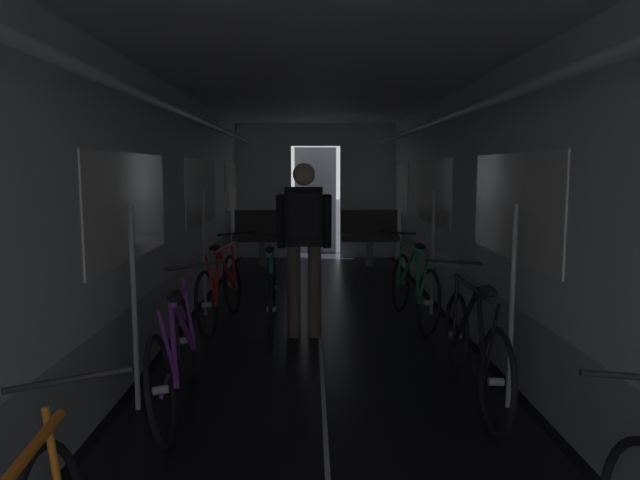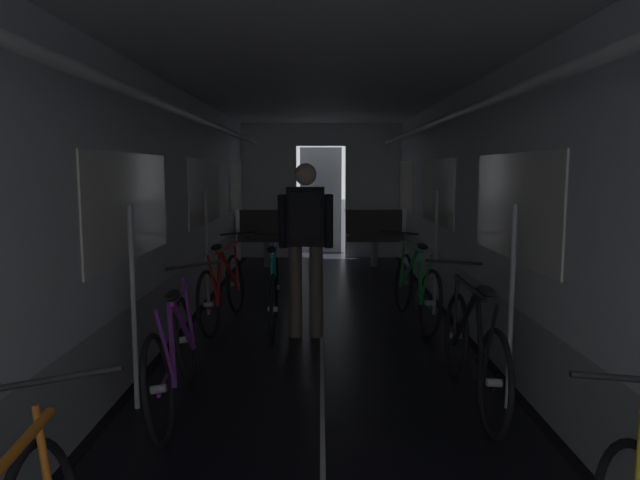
{
  "view_description": "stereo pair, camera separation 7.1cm",
  "coord_description": "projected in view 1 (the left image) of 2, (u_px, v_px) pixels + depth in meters",
  "views": [
    {
      "loc": [
        -0.09,
        -1.76,
        1.63
      ],
      "look_at": [
        0.0,
        3.86,
        0.95
      ],
      "focal_mm": 32.95,
      "sensor_mm": 36.0,
      "label": 1
    },
    {
      "loc": [
        -0.02,
        -1.76,
        1.63
      ],
      "look_at": [
        0.0,
        3.86,
        0.95
      ],
      "focal_mm": 32.95,
      "sensor_mm": 36.0,
      "label": 2
    }
  ],
  "objects": [
    {
      "name": "bench_seat_far_left",
      "position": [
        263.0,
        233.0,
        9.87
      ],
      "size": [
        0.98,
        0.51,
        0.95
      ],
      "color": "gray",
      "rests_on": "ground"
    },
    {
      "name": "bench_seat_far_right",
      "position": [
        369.0,
        232.0,
        9.9
      ],
      "size": [
        0.98,
        0.51,
        0.95
      ],
      "color": "gray",
      "rests_on": "ground"
    },
    {
      "name": "person_cyclist_aisle",
      "position": [
        304.0,
        234.0,
        5.6
      ],
      "size": [
        0.53,
        0.37,
        1.69
      ],
      "color": "brown",
      "rests_on": "ground"
    },
    {
      "name": "bicycle_black",
      "position": [
        473.0,
        349.0,
        4.08
      ],
      "size": [
        0.44,
        1.69,
        0.94
      ],
      "color": "black",
      "rests_on": "ground"
    },
    {
      "name": "bicycle_purple",
      "position": [
        175.0,
        355.0,
        3.96
      ],
      "size": [
        0.44,
        1.69,
        0.96
      ],
      "color": "black",
      "rests_on": "ground"
    },
    {
      "name": "bicycle_green",
      "position": [
        413.0,
        288.0,
        6.21
      ],
      "size": [
        0.48,
        1.69,
        0.95
      ],
      "color": "black",
      "rests_on": "ground"
    },
    {
      "name": "bicycle_teal_in_aisle",
      "position": [
        272.0,
        293.0,
        5.94
      ],
      "size": [
        0.44,
        1.69,
        0.94
      ],
      "color": "black",
      "rests_on": "ground"
    },
    {
      "name": "train_car_shell",
      "position": [
        320.0,
        162.0,
        5.31
      ],
      "size": [
        3.14,
        12.34,
        2.57
      ],
      "color": "black",
      "rests_on": "ground"
    },
    {
      "name": "bicycle_red",
      "position": [
        221.0,
        289.0,
        6.12
      ],
      "size": [
        0.48,
        1.69,
        0.95
      ],
      "color": "black",
      "rests_on": "ground"
    }
  ]
}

